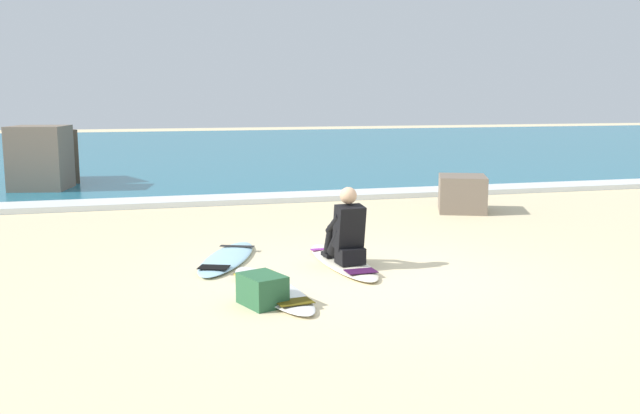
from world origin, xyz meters
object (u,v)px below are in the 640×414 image
(surfer_seated, at_px, (346,233))
(beach_bag, at_px, (262,290))
(surfboard_spare_far, at_px, (272,289))
(surfboard_spare_near, at_px, (227,258))
(shoreline_rock, at_px, (462,194))
(surfboard_main, at_px, (342,261))

(surfer_seated, relative_size, beach_bag, 1.97)
(surfer_seated, height_order, beach_bag, surfer_seated)
(surfer_seated, distance_m, surfboard_spare_far, 1.45)
(surfboard_spare_near, bearing_deg, shoreline_rock, 30.21)
(surfer_seated, xyz_separation_m, surfboard_spare_near, (-1.39, 0.74, -0.40))
(surfboard_spare_far, height_order, shoreline_rock, shoreline_rock)
(surfboard_spare_far, height_order, beach_bag, beach_bag)
(surfboard_main, relative_size, surfboard_spare_near, 1.05)
(surfboard_spare_near, height_order, shoreline_rock, shoreline_rock)
(surfer_seated, bearing_deg, surfboard_spare_far, -143.43)
(beach_bag, bearing_deg, shoreline_rock, 45.79)
(surfboard_main, bearing_deg, beach_bag, -131.69)
(shoreline_rock, bearing_deg, surfer_seated, -133.71)
(surfboard_main, bearing_deg, surfer_seated, -90.32)
(surfboard_main, relative_size, shoreline_rock, 2.23)
(surfboard_main, distance_m, surfboard_spare_far, 1.51)
(surfer_seated, distance_m, beach_bag, 1.85)
(surfboard_main, height_order, shoreline_rock, shoreline_rock)
(surfboard_spare_near, relative_size, beach_bag, 4.26)
(surfboard_spare_far, distance_m, beach_bag, 0.50)
(surfer_seated, xyz_separation_m, shoreline_rock, (3.36, 3.51, -0.10))
(surfer_seated, bearing_deg, beach_bag, -135.52)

